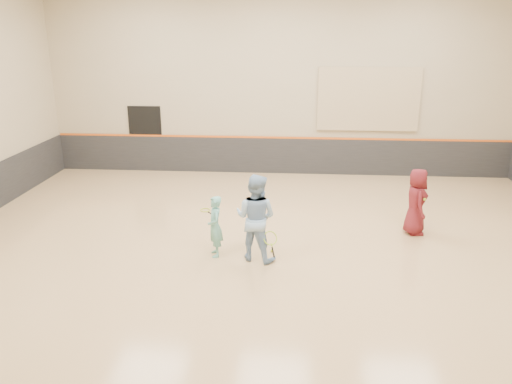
# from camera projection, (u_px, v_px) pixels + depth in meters

# --- Properties ---
(room) EXTENTS (15.04, 12.04, 6.22)m
(room) POSITION_uv_depth(u_px,v_px,m) (271.00, 213.00, 10.88)
(room) COLOR tan
(room) RESTS_ON ground
(wainscot_back) EXTENTS (14.90, 0.04, 1.20)m
(wainscot_back) POSITION_uv_depth(u_px,v_px,m) (279.00, 156.00, 16.60)
(wainscot_back) COLOR #232326
(wainscot_back) RESTS_ON floor
(accent_stripe) EXTENTS (14.90, 0.03, 0.06)m
(accent_stripe) POSITION_uv_depth(u_px,v_px,m) (280.00, 138.00, 16.40)
(accent_stripe) COLOR #D85914
(accent_stripe) RESTS_ON wall_back
(acoustic_panel) EXTENTS (3.20, 0.08, 2.00)m
(acoustic_panel) POSITION_uv_depth(u_px,v_px,m) (368.00, 99.00, 15.79)
(acoustic_panel) COLOR tan
(acoustic_panel) RESTS_ON wall_back
(doorway) EXTENTS (1.10, 0.05, 2.20)m
(doorway) POSITION_uv_depth(u_px,v_px,m) (146.00, 139.00, 16.77)
(doorway) COLOR black
(doorway) RESTS_ON floor
(girl) EXTENTS (0.44, 0.56, 1.33)m
(girl) POSITION_uv_depth(u_px,v_px,m) (215.00, 226.00, 10.52)
(girl) COLOR #65AFA6
(girl) RESTS_ON floor
(instructor) EXTENTS (1.09, 0.97, 1.85)m
(instructor) POSITION_uv_depth(u_px,v_px,m) (256.00, 218.00, 10.29)
(instructor) COLOR #8AAED6
(instructor) RESTS_ON floor
(young_man) EXTENTS (0.53, 0.79, 1.58)m
(young_man) POSITION_uv_depth(u_px,v_px,m) (416.00, 202.00, 11.65)
(young_man) COLOR maroon
(young_man) RESTS_ON floor
(held_racket) EXTENTS (0.38, 0.38, 0.59)m
(held_racket) POSITION_uv_depth(u_px,v_px,m) (270.00, 238.00, 10.20)
(held_racket) COLOR #99C32A
(held_racket) RESTS_ON instructor
(spare_racket) EXTENTS (0.61, 0.61, 0.04)m
(spare_racket) POSITION_uv_depth(u_px,v_px,m) (205.00, 210.00, 13.34)
(spare_racket) COLOR #AFCA2C
(spare_racket) RESTS_ON floor
(ball_under_racket) EXTENTS (0.07, 0.07, 0.07)m
(ball_under_racket) POSITION_uv_depth(u_px,v_px,m) (272.00, 251.00, 10.86)
(ball_under_racket) COLOR #D0DB32
(ball_under_racket) RESTS_ON floor
(ball_in_hand) EXTENTS (0.07, 0.07, 0.07)m
(ball_in_hand) POSITION_uv_depth(u_px,v_px,m) (425.00, 199.00, 11.39)
(ball_in_hand) COLOR #B1CE30
(ball_in_hand) RESTS_ON young_man
(ball_beside_spare) EXTENTS (0.07, 0.07, 0.07)m
(ball_beside_spare) POSITION_uv_depth(u_px,v_px,m) (218.00, 226.00, 12.22)
(ball_beside_spare) COLOR #BDDB33
(ball_beside_spare) RESTS_ON floor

